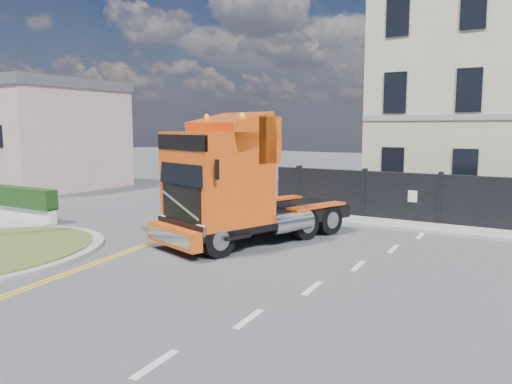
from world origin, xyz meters
The scene contains 4 objects.
ground centered at (0.00, 0.00, 0.00)m, with size 120.00×120.00×0.00m, color #424244.
seaside_bldg_pink centered at (-20.00, 9.00, 3.00)m, with size 8.00×8.00×6.00m, color beige.
pavement_far centered at (6.00, 8.10, 0.06)m, with size 20.00×1.60×0.12m, color gray.
truck centered at (-1.19, 2.50, 1.84)m, with size 4.60×7.31×4.11m.
Camera 1 is at (7.67, -10.88, 3.79)m, focal length 35.00 mm.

